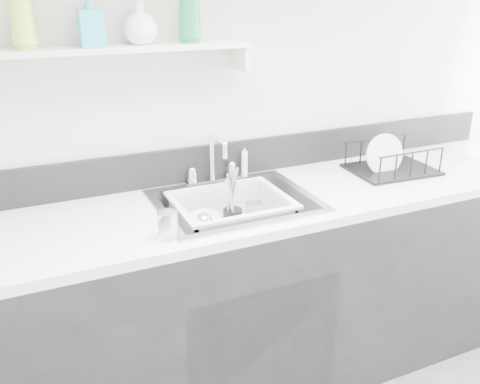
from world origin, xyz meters
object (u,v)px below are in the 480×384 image
counter_run (235,297)px  dish_rack (393,157)px  sink (235,221)px  wash_tub (231,218)px

counter_run → dish_rack: dish_rack is taller
sink → dish_rack: 0.85m
counter_run → wash_tub: bearing=138.3°
counter_run → sink: (0.00, 0.00, 0.37)m
wash_tub → dish_rack: 0.86m
sink → dish_rack: bearing=2.6°
counter_run → dish_rack: (0.83, 0.04, 0.53)m
wash_tub → dish_rack: size_ratio=1.19×
wash_tub → dish_rack: bearing=1.8°
wash_tub → dish_rack: dish_rack is taller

